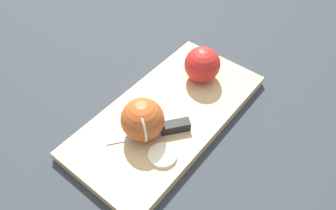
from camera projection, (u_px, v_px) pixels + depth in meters
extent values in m
plane|color=#282D33|center=(168.00, 118.00, 0.68)|extent=(4.00, 4.00, 0.00)
cube|color=tan|center=(168.00, 115.00, 0.67)|extent=(0.43, 0.22, 0.02)
sphere|color=red|center=(202.00, 65.00, 0.70)|extent=(0.08, 0.08, 0.08)
cylinder|color=beige|center=(199.00, 65.00, 0.70)|extent=(0.05, 0.06, 0.07)
sphere|color=#AD4C1E|center=(144.00, 121.00, 0.60)|extent=(0.08, 0.08, 0.08)
cylinder|color=beige|center=(140.00, 122.00, 0.60)|extent=(0.04, 0.07, 0.08)
cube|color=silver|center=(134.00, 137.00, 0.62)|extent=(0.09, 0.07, 0.00)
cube|color=black|center=(175.00, 126.00, 0.63)|extent=(0.06, 0.05, 0.02)
cylinder|color=beige|center=(163.00, 155.00, 0.59)|extent=(0.05, 0.05, 0.01)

